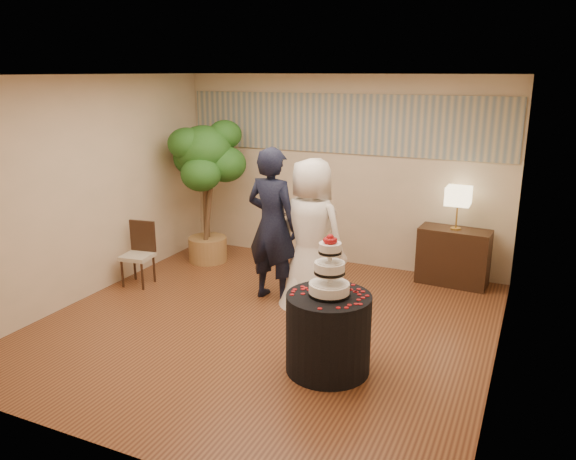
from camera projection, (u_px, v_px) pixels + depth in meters
The scene contains 15 objects.
floor at pixel (266, 324), 6.52m from camera, with size 5.00×5.00×0.00m, color brown.
ceiling at pixel (263, 75), 5.75m from camera, with size 5.00×5.00×0.00m, color white.
wall_back at pixel (340, 171), 8.33m from camera, with size 5.00×0.06×2.80m, color beige.
wall_front at pixel (105, 283), 3.95m from camera, with size 5.00×0.06×2.80m, color beige.
wall_left at pixel (89, 188), 7.13m from camera, with size 0.06×5.00×2.80m, color beige.
wall_right at pixel (508, 234), 5.14m from camera, with size 0.06×5.00×2.80m, color beige.
mural_border at pixel (341, 124), 8.12m from camera, with size 4.90×0.02×0.85m, color #96998C.
groom at pixel (272, 225), 7.01m from camera, with size 0.72×0.47×1.96m, color black.
bride at pixel (311, 233), 6.87m from camera, with size 0.90×0.80×1.85m, color white.
cake_table at pixel (328, 333), 5.43m from camera, with size 0.82×0.82×0.79m, color black.
wedding_cake at pixel (330, 265), 5.24m from camera, with size 0.39×0.39×0.60m, color white, non-canonical shape.
console at pixel (453, 257), 7.67m from camera, with size 0.94×0.42×0.78m, color black.
table_lamp at pixel (457, 208), 7.48m from camera, with size 0.32×0.32×0.58m, color beige, non-canonical shape.
ficus_tree at pixel (206, 191), 8.41m from camera, with size 1.04×1.04×2.19m, color #22551A, non-canonical shape.
side_chair at pixel (137, 255), 7.63m from camera, with size 0.40×0.42×0.87m, color black, non-canonical shape.
Camera 1 is at (2.71, -5.33, 2.84)m, focal length 35.00 mm.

